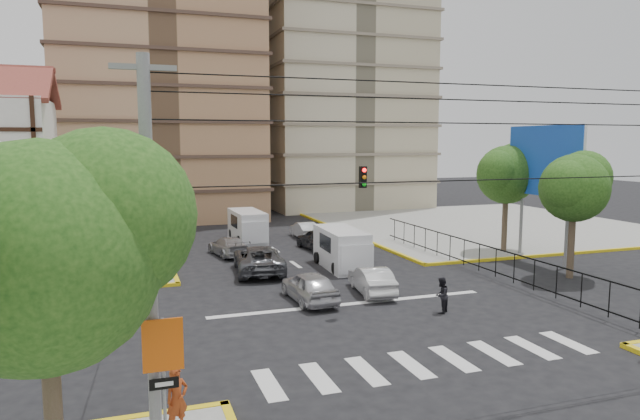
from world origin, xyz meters
name	(u,v)px	position (x,y,z in m)	size (l,w,h in m)	color
ground	(362,311)	(0.00, 0.00, 0.00)	(160.00, 160.00, 0.00)	black
sidewalk_ne	(482,225)	(20.00, 20.00, 0.07)	(26.00, 26.00, 0.15)	gray
crosswalk_stripes	(433,361)	(0.00, -6.00, 0.01)	(12.00, 2.40, 0.01)	silver
stop_line	(351,304)	(0.00, 1.20, 0.01)	(13.00, 0.40, 0.01)	silver
park_fence	(479,273)	(9.00, 4.50, 0.00)	(0.10, 22.50, 1.66)	black
billboard	(545,163)	(14.45, 6.00, 6.00)	(0.36, 6.20, 8.10)	slate
tree_sw_near	(50,245)	(-10.90, -9.99, 5.27)	(5.63, 4.60, 7.57)	#473828
tree_park_a	(575,185)	(13.08, 2.01, 5.01)	(4.41, 3.60, 6.83)	#473828
tree_park_c	(508,172)	(14.09, 9.01, 5.34)	(4.65, 3.80, 7.25)	#473828
tree_tudor	(83,175)	(-11.90, 16.01, 5.22)	(5.39, 4.40, 7.43)	#473828
traffic_light_nw	(161,224)	(-7.80, 7.80, 3.11)	(0.28, 0.22, 4.40)	black
traffic_light_hanging	(384,177)	(0.00, -2.04, 5.90)	(18.00, 9.12, 0.92)	black
utility_pole_sw	(150,255)	(-9.00, -9.00, 4.77)	(1.40, 0.28, 9.00)	slate
district_sign	(163,358)	(-8.80, -9.24, 2.45)	(0.90, 0.12, 3.20)	slate
van_right_lane	(343,250)	(2.27, 8.09, 1.10)	(2.18, 5.09, 2.26)	silver
van_left_lane	(248,227)	(-1.02, 18.76, 1.09)	(2.10, 5.02, 2.24)	silver
car_silver_front_left	(309,286)	(-1.65, 2.21, 0.71)	(1.67, 4.16, 1.42)	#B7B6BB
car_white_front_right	(372,280)	(1.62, 2.56, 0.66)	(1.39, 3.98, 1.31)	silver
car_grey_mid_left	(259,259)	(-2.55, 8.64, 0.77)	(2.54, 5.51, 1.53)	#55575D
car_silver_rear_left	(228,246)	(-3.31, 14.00, 0.61)	(1.71, 4.21, 1.22)	#A2A2A6
car_darkgrey_mid_right	(318,239)	(2.75, 14.02, 0.73)	(1.72, 4.27, 1.46)	#29292C
car_white_rear_right	(304,230)	(3.32, 18.88, 0.62)	(1.31, 3.75, 1.24)	silver
pedestrian_sw_corner	(177,399)	(-8.45, -8.20, 0.96)	(0.59, 0.39, 1.62)	#983B17
pedestrian_crosswalk	(441,295)	(3.13, -1.30, 0.77)	(0.75, 0.58, 1.54)	black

